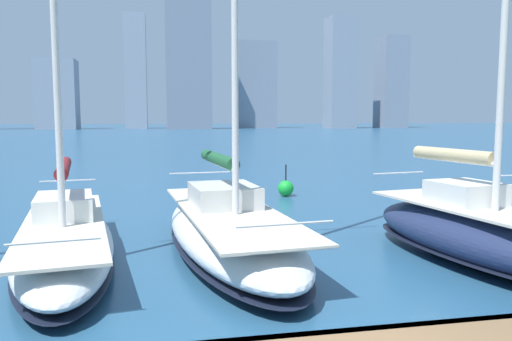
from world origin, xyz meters
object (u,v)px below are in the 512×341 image
at_px(sailboat_forest, 229,227).
at_px(channel_buoy, 286,188).
at_px(sailboat_maroon, 65,236).
at_px(sailboat_tan, 476,231).

relative_size(sailboat_forest, channel_buoy, 9.27).
bearing_deg(channel_buoy, sailboat_forest, 66.61).
relative_size(sailboat_forest, sailboat_maroon, 1.26).
relative_size(sailboat_tan, channel_buoy, 6.70).
bearing_deg(sailboat_maroon, channel_buoy, -132.09).
xyz_separation_m(sailboat_forest, channel_buoy, (-3.79, -8.77, -0.32)).
height_order(sailboat_forest, sailboat_maroon, sailboat_forest).
height_order(sailboat_maroon, channel_buoy, sailboat_maroon).
xyz_separation_m(sailboat_tan, sailboat_forest, (5.65, -1.95, -0.08)).
xyz_separation_m(sailboat_tan, channel_buoy, (1.85, -10.72, -0.40)).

